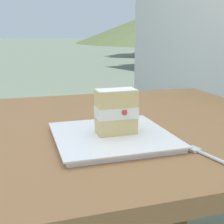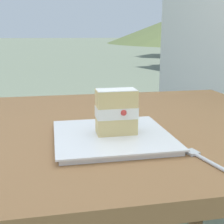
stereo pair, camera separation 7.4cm
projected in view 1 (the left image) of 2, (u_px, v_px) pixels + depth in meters
name	position (u px, v px, depth m)	size (l,w,h in m)	color
patio_table	(79.00, 158.00, 0.91)	(1.30, 0.91, 0.73)	olive
dessert_plate	(112.00, 137.00, 0.76)	(0.28, 0.28, 0.02)	white
cake_slice	(116.00, 112.00, 0.75)	(0.10, 0.06, 0.11)	#E0C17A
dessert_fork	(213.00, 158.00, 0.64)	(0.05, 0.17, 0.01)	silver
parked_car_near	(212.00, 41.00, 9.68)	(4.56, 2.94, 1.45)	navy
parked_car_far	(167.00, 37.00, 14.37)	(3.95, 4.31, 1.54)	beige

